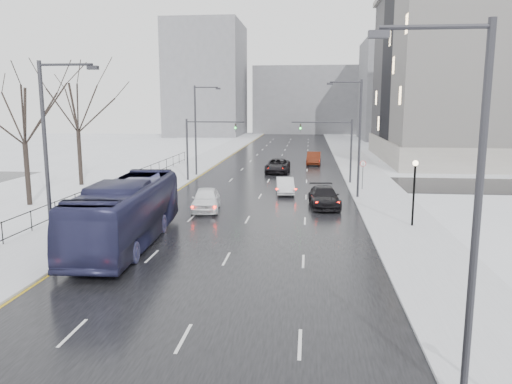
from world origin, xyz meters
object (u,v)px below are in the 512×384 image
(sedan_center_near, at_px, (206,199))
(sedan_right_near, at_px, (285,186))
(sedan_right_cross, at_px, (278,166))
(sedan_right_far, at_px, (324,197))
(lamppost_r_mid, at_px, (414,183))
(mast_signal_right, at_px, (340,143))
(tree_park_d, at_px, (30,206))
(no_uturn_sign, at_px, (363,166))
(tree_park_e, at_px, (82,186))
(streetlight_l_far, at_px, (197,126))
(mast_signal_left, at_px, (197,142))
(streetlight_r_near, at_px, (469,201))
(sedan_right_distant, at_px, (314,158))
(bus, at_px, (127,212))
(streetlight_r_mid, at_px, (357,133))
(streetlight_l_near, at_px, (50,154))

(sedan_center_near, relative_size, sedan_right_near, 1.14)
(sedan_right_cross, height_order, sedan_right_far, sedan_right_cross)
(sedan_right_near, bearing_deg, lamppost_r_mid, -57.98)
(lamppost_r_mid, distance_m, sedan_right_near, 14.75)
(mast_signal_right, xyz_separation_m, sedan_right_cross, (-6.77, 7.59, -3.27))
(tree_park_d, relative_size, no_uturn_sign, 4.63)
(tree_park_d, height_order, tree_park_e, tree_park_e)
(streetlight_l_far, xyz_separation_m, no_uturn_sign, (17.37, -8.00, -3.32))
(mast_signal_right, bearing_deg, tree_park_e, -171.10)
(tree_park_e, relative_size, mast_signal_left, 2.08)
(lamppost_r_mid, xyz_separation_m, sedan_right_cross, (-10.44, 25.59, -2.10))
(streetlight_r_near, relative_size, mast_signal_left, 1.54)
(mast_signal_right, xyz_separation_m, sedan_right_distant, (-2.47, 15.92, -3.22))
(no_uturn_sign, height_order, bus, bus)
(bus, bearing_deg, tree_park_e, 118.13)
(lamppost_r_mid, distance_m, bus, 18.08)
(streetlight_r_mid, height_order, sedan_right_distant, streetlight_r_mid)
(streetlight_r_near, distance_m, streetlight_r_mid, 30.00)
(bus, bearing_deg, sedan_right_far, 42.45)
(bus, distance_m, sedan_right_far, 16.58)
(lamppost_r_mid, distance_m, no_uturn_sign, 14.13)
(streetlight_r_near, bearing_deg, lamppost_r_mid, 81.94)
(streetlight_l_near, height_order, bus, streetlight_l_near)
(tree_park_e, height_order, no_uturn_sign, tree_park_e)
(streetlight_r_near, xyz_separation_m, mast_signal_left, (-15.49, 38.00, -1.51))
(bus, bearing_deg, streetlight_r_near, -48.19)
(streetlight_l_near, relative_size, sedan_center_near, 2.00)
(tree_park_d, xyz_separation_m, streetlight_r_near, (25.97, -24.00, 5.62))
(streetlight_l_far, height_order, sedan_right_distant, streetlight_l_far)
(streetlight_l_near, distance_m, sedan_right_distant, 46.05)
(mast_signal_right, height_order, mast_signal_left, same)
(tree_park_e, relative_size, sedan_center_near, 2.70)
(bus, bearing_deg, sedan_right_distant, 71.26)
(mast_signal_right, distance_m, sedan_center_near, 18.17)
(tree_park_e, bearing_deg, streetlight_r_mid, -8.63)
(tree_park_e, bearing_deg, bus, -58.56)
(sedan_right_far, bearing_deg, sedan_right_distant, 86.20)
(mast_signal_right, bearing_deg, streetlight_r_near, -88.73)
(streetlight_r_mid, bearing_deg, sedan_right_near, 165.51)
(lamppost_r_mid, height_order, sedan_right_cross, lamppost_r_mid)
(mast_signal_left, height_order, sedan_center_near, mast_signal_left)
(bus, bearing_deg, streetlight_r_mid, 44.60)
(no_uturn_sign, distance_m, sedan_center_near, 16.37)
(streetlight_r_near, relative_size, streetlight_l_far, 1.00)
(streetlight_r_near, xyz_separation_m, bus, (-14.26, 14.20, -3.71))
(streetlight_l_far, relative_size, no_uturn_sign, 3.70)
(sedan_center_near, relative_size, sedan_right_far, 0.93)
(no_uturn_sign, bearing_deg, tree_park_e, 180.00)
(sedan_center_near, bearing_deg, lamppost_r_mid, -21.93)
(bus, xyz_separation_m, sedan_right_near, (8.21, 17.36, -1.14))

